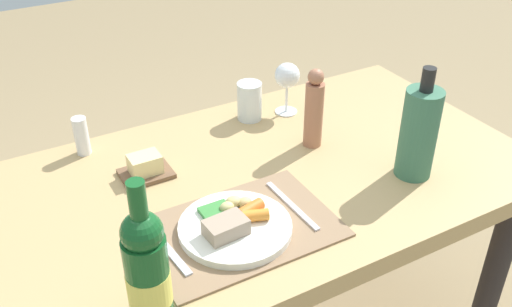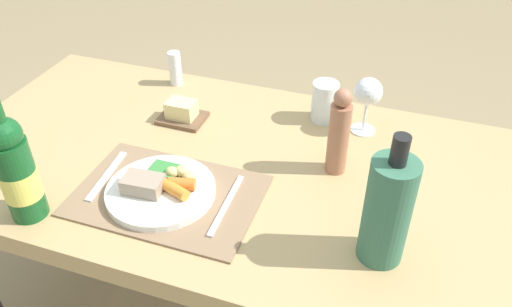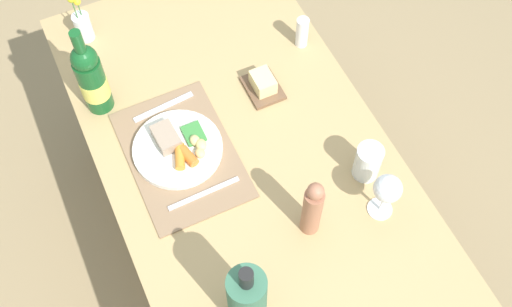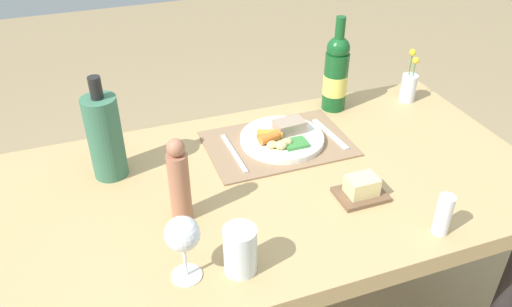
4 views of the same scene
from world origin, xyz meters
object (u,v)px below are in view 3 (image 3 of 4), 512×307
wine_bottle (92,78)px  pepper_mill (312,209)px  dinner_plate (178,147)px  fork (163,107)px  flower_vase (83,25)px  dining_table (249,175)px  cooler_bottle (247,299)px  water_tumbler (367,163)px  salt_shaker (302,32)px  butter_dish (263,84)px  wine_glass (387,190)px  knife (204,194)px

wine_bottle → pepper_mill: (0.62, 0.38, -0.02)m
dinner_plate → fork: dinner_plate is taller
flower_vase → dining_table: bearing=23.8°
cooler_bottle → water_tumbler: cooler_bottle is taller
salt_shaker → butter_dish: size_ratio=0.84×
dining_table → water_tumbler: bearing=58.6°
dining_table → water_tumbler: (0.17, 0.28, 0.14)m
flower_vase → salt_shaker: (0.32, 0.61, -0.00)m
water_tumbler → salt_shaker: bearing=174.1°
fork → wine_glass: (0.56, 0.42, 0.11)m
dining_table → knife: bearing=-73.8°
fork → cooler_bottle: size_ratio=0.65×
dinner_plate → butter_dish: same height
fork → dining_table: bearing=24.3°
salt_shaker → water_tumbler: bearing=-5.9°
wine_bottle → cooler_bottle: bearing=10.0°
salt_shaker → butter_dish: (0.11, -0.19, -0.03)m
dinner_plate → flower_vase: bearing=-167.9°
flower_vase → pepper_mill: pepper_mill is taller
knife → butter_dish: bearing=128.9°
flower_vase → wine_bottle: bearing=-8.4°
dinner_plate → fork: bearing=175.1°
cooler_bottle → knife: bearing=175.3°
dining_table → wine_glass: (0.29, 0.26, 0.21)m
dining_table → cooler_bottle: (0.40, -0.19, 0.21)m
knife → flower_vase: (-0.69, -0.12, 0.05)m
knife → water_tumbler: water_tumbler is taller
pepper_mill → cooler_bottle: bearing=-59.7°
dining_table → salt_shaker: salt_shaker is taller
knife → wine_glass: 0.50m
fork → butter_dish: butter_dish is taller
fork → wine_glass: size_ratio=1.18×
fork → butter_dish: 0.31m
dining_table → cooler_bottle: cooler_bottle is taller
wine_glass → cooler_bottle: bearing=-76.3°
flower_vase → water_tumbler: (0.81, 0.56, -0.01)m
pepper_mill → butter_dish: bearing=170.0°
wine_glass → salt_shaker: (-0.61, 0.07, -0.06)m
knife → wine_glass: wine_glass is taller
dinner_plate → wine_glass: wine_glass is taller
butter_dish → wine_bottle: bearing=-108.6°
dining_table → dinner_plate: (-0.11, -0.17, 0.11)m
salt_shaker → flower_vase: bearing=-117.3°
fork → cooler_bottle: 0.68m
water_tumbler → wine_glass: bearing=-10.1°
wine_bottle → salt_shaker: (0.05, 0.65, -0.07)m
wine_bottle → pepper_mill: size_ratio=1.40×
knife → pepper_mill: (0.21, 0.22, 0.10)m
knife → wine_bottle: (-0.41, -0.16, 0.12)m
fork → water_tumbler: bearing=39.1°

